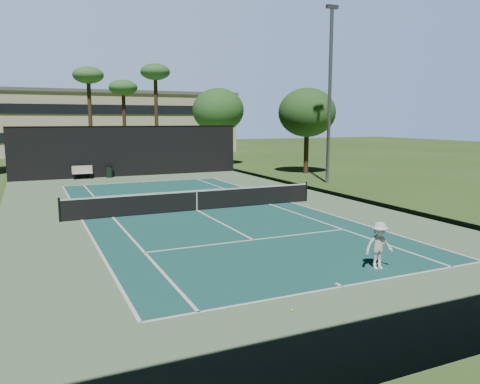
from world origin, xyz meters
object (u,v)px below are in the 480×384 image
(tennis_ball_c, at_px, (188,196))
(tennis_ball_d, at_px, (103,203))
(tennis_ball_a, at_px, (292,310))
(trash_bin, at_px, (109,172))
(player, at_px, (379,246))
(park_bench, at_px, (82,172))
(tennis_ball_b, at_px, (143,203))
(tennis_net, at_px, (197,200))

(tennis_ball_c, xyz_separation_m, tennis_ball_d, (-4.94, -0.39, 0.01))
(tennis_ball_a, relative_size, trash_bin, 0.08)
(player, bearing_deg, tennis_ball_c, 101.35)
(tennis_ball_a, height_order, park_bench, park_bench)
(player, distance_m, tennis_ball_b, 14.56)
(player, bearing_deg, tennis_ball_b, 113.67)
(tennis_net, xyz_separation_m, tennis_ball_c, (0.96, 4.33, -0.53))
(tennis_net, bearing_deg, tennis_ball_c, 77.47)
(tennis_ball_a, bearing_deg, park_bench, 93.42)
(player, distance_m, trash_bin, 26.95)
(tennis_ball_a, xyz_separation_m, tennis_ball_d, (-1.89, 16.68, -0.00))
(tennis_ball_b, distance_m, tennis_ball_d, 2.16)
(tennis_net, distance_m, park_bench, 16.07)
(tennis_ball_b, distance_m, park_bench, 12.79)
(park_bench, bearing_deg, tennis_net, -76.37)
(tennis_ball_c, relative_size, trash_bin, 0.06)
(tennis_ball_c, bearing_deg, tennis_ball_a, -100.14)
(tennis_net, relative_size, park_bench, 8.60)
(tennis_ball_b, xyz_separation_m, tennis_ball_d, (-1.92, 0.98, 0.00))
(player, height_order, trash_bin, player)
(tennis_ball_d, relative_size, park_bench, 0.05)
(tennis_ball_a, distance_m, tennis_ball_d, 16.79)
(tennis_ball_a, xyz_separation_m, tennis_ball_c, (3.05, 17.07, -0.01))
(tennis_ball_c, bearing_deg, player, -86.25)
(tennis_ball_d, bearing_deg, tennis_ball_a, -83.54)
(tennis_ball_c, relative_size, tennis_ball_d, 0.79)
(player, xyz_separation_m, tennis_ball_b, (-4.03, 13.98, -0.69))
(tennis_ball_c, height_order, tennis_ball_d, tennis_ball_d)
(tennis_ball_c, relative_size, park_bench, 0.04)
(tennis_net, bearing_deg, player, -79.87)
(tennis_ball_d, relative_size, trash_bin, 0.08)
(tennis_ball_a, height_order, trash_bin, trash_bin)
(tennis_ball_a, bearing_deg, tennis_net, 80.67)
(tennis_ball_c, height_order, park_bench, park_bench)
(tennis_ball_b, xyz_separation_m, trash_bin, (0.29, 12.70, 0.44))
(tennis_ball_b, distance_m, trash_bin, 12.71)
(tennis_ball_d, bearing_deg, tennis_net, -44.72)
(tennis_ball_a, bearing_deg, trash_bin, 89.35)
(tennis_ball_a, bearing_deg, tennis_ball_d, 96.46)
(player, relative_size, tennis_ball_d, 19.67)
(tennis_net, relative_size, player, 8.90)
(player, distance_m, park_bench, 27.25)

